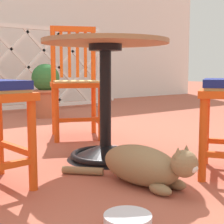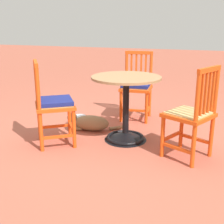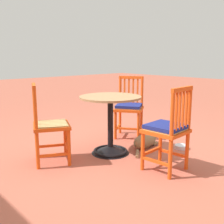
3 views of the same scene
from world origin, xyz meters
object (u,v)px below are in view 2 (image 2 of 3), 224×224
Objects in this scene: cafe_table at (126,116)px; pet_water_bowl at (80,117)px; orange_chair_facing_out at (53,104)px; tabby_cat at (89,123)px; orange_chair_near_fence at (136,87)px; orange_chair_at_corner at (191,116)px.

cafe_table is 4.47× the size of pet_water_bowl.
orange_chair_facing_out is 1.29× the size of tabby_cat.
tabby_cat is (0.65, -0.44, -0.35)m from orange_chair_near_fence.
orange_chair_near_fence and orange_chair_facing_out have the same top height.
orange_chair_facing_out is at bearing -28.08° from orange_chair_near_fence.
orange_chair_near_fence is 1.32m from orange_chair_at_corner.
pet_water_bowl is at bearing -122.66° from cafe_table.
cafe_table is at bearing 116.98° from orange_chair_facing_out.
orange_chair_near_fence is 1.00× the size of orange_chair_at_corner.
pet_water_bowl is at bearing -141.59° from tabby_cat.
tabby_cat is at bearing -106.71° from cafe_table.
pet_water_bowl is (-0.52, -0.80, -0.26)m from cafe_table.
orange_chair_at_corner reaches higher than cafe_table.
orange_chair_at_corner reaches higher than pet_water_bowl.
orange_chair_at_corner is 1.35m from tabby_cat.
tabby_cat is (-0.51, 0.19, -0.35)m from orange_chair_facing_out.
orange_chair_at_corner is 1.75m from pet_water_bowl.
tabby_cat is 0.46m from pet_water_bowl.
orange_chair_at_corner reaches higher than tabby_cat.
pet_water_bowl is at bearing -116.47° from orange_chair_at_corner.
pet_water_bowl is (-0.88, -0.10, -0.42)m from orange_chair_facing_out.
orange_chair_at_corner is (0.24, 0.72, 0.15)m from cafe_table.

